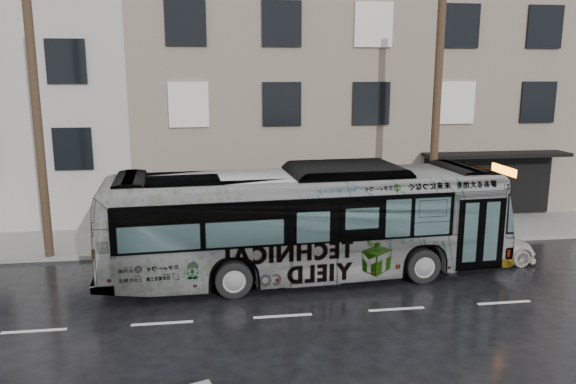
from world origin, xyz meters
name	(u,v)px	position (x,y,z in m)	size (l,w,h in m)	color
ground	(272,283)	(0.00, 0.00, 0.00)	(120.00, 120.00, 0.00)	black
sidewalk	(258,237)	(0.00, 4.90, 0.07)	(90.00, 3.60, 0.15)	gray
building_taupe	(338,92)	(5.00, 12.70, 5.50)	(20.00, 12.00, 11.00)	gray
utility_pole_front	(436,123)	(6.50, 3.30, 4.65)	(0.30, 0.30, 9.00)	#463223
utility_pole_rear	(38,128)	(-7.50, 3.30, 4.65)	(0.30, 0.30, 9.00)	#463223
sign_post	(458,208)	(7.60, 3.30, 1.35)	(0.06, 0.06, 2.40)	slate
bus	(307,222)	(1.17, 0.46, 1.80)	(3.03, 12.95, 3.61)	#B2B2B2
white_sedan	(474,246)	(7.12, 0.88, 0.62)	(1.74, 4.28, 1.24)	beige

